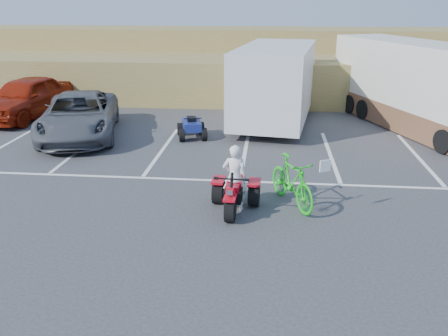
# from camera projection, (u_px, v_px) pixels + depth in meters

# --- Properties ---
(ground) EXTENTS (100.00, 100.00, 0.00)m
(ground) POSITION_uv_depth(u_px,v_px,m) (233.00, 221.00, 10.58)
(ground) COLOR #353537
(ground) RESTS_ON ground
(parking_stripes) EXTENTS (28.00, 5.16, 0.01)m
(parking_stripes) POSITION_uv_depth(u_px,v_px,m) (272.00, 162.00, 14.30)
(parking_stripes) COLOR white
(parking_stripes) RESTS_ON ground
(grass_embankment) EXTENTS (40.00, 8.50, 3.10)m
(grass_embankment) POSITION_uv_depth(u_px,v_px,m) (257.00, 64.00, 24.58)
(grass_embankment) COLOR olive
(grass_embankment) RESTS_ON ground
(red_trike_atv) EXTENTS (1.24, 1.59, 0.99)m
(red_trike_atv) POSITION_uv_depth(u_px,v_px,m) (234.00, 211.00, 11.03)
(red_trike_atv) COLOR red
(red_trike_atv) RESTS_ON ground
(rider) EXTENTS (0.60, 0.41, 1.57)m
(rider) POSITION_uv_depth(u_px,v_px,m) (235.00, 178.00, 10.90)
(rider) COLOR white
(rider) RESTS_ON ground
(green_dirt_bike) EXTENTS (1.38, 2.02, 1.19)m
(green_dirt_bike) POSITION_uv_depth(u_px,v_px,m) (292.00, 182.00, 11.19)
(green_dirt_bike) COLOR #14BF19
(green_dirt_bike) RESTS_ON ground
(grey_pickup) EXTENTS (3.82, 5.90, 1.51)m
(grey_pickup) POSITION_uv_depth(u_px,v_px,m) (79.00, 115.00, 16.76)
(grey_pickup) COLOR #4E5057
(grey_pickup) RESTS_ON ground
(red_car) EXTENTS (2.61, 5.11, 1.66)m
(red_car) POSITION_uv_depth(u_px,v_px,m) (26.00, 97.00, 19.38)
(red_car) COLOR maroon
(red_car) RESTS_ON ground
(cargo_trailer) EXTENTS (3.42, 6.67, 2.98)m
(cargo_trailer) POSITION_uv_depth(u_px,v_px,m) (275.00, 82.00, 18.30)
(cargo_trailer) COLOR silver
(cargo_trailer) RESTS_ON ground
(rv_motorhome) EXTENTS (5.20, 8.86, 3.11)m
(rv_motorhome) POSITION_uv_depth(u_px,v_px,m) (416.00, 92.00, 17.68)
(rv_motorhome) COLOR silver
(rv_motorhome) RESTS_ON ground
(quad_atv_blue) EXTENTS (1.25, 1.48, 0.84)m
(quad_atv_blue) POSITION_uv_depth(u_px,v_px,m) (192.00, 138.00, 16.82)
(quad_atv_blue) COLOR navy
(quad_atv_blue) RESTS_ON ground
(quad_atv_green) EXTENTS (1.31, 1.56, 0.88)m
(quad_atv_green) POSITION_uv_depth(u_px,v_px,m) (250.00, 131.00, 17.59)
(quad_atv_green) COLOR #166121
(quad_atv_green) RESTS_ON ground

